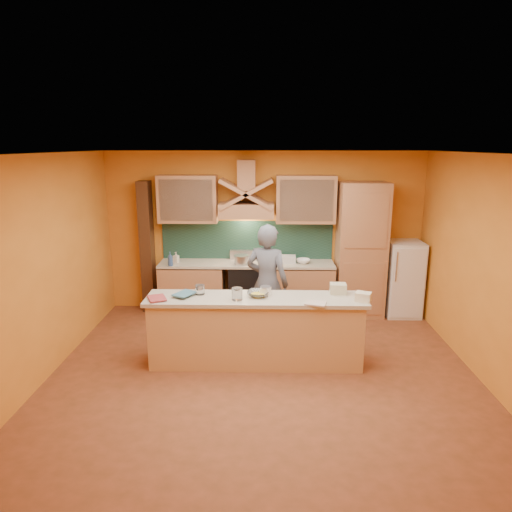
{
  "coord_description": "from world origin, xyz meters",
  "views": [
    {
      "loc": [
        0.03,
        -5.4,
        2.9
      ],
      "look_at": [
        -0.11,
        0.9,
        1.36
      ],
      "focal_mm": 32.0,
      "sensor_mm": 36.0,
      "label": 1
    }
  ],
  "objects_px": {
    "stove": "(247,289)",
    "fridge": "(403,278)",
    "person": "(267,283)",
    "kitchen_scale": "(265,291)",
    "mixing_bowl": "(258,294)"
  },
  "relations": [
    {
      "from": "stove",
      "to": "fridge",
      "type": "xyz_separation_m",
      "value": [
        2.7,
        0.0,
        0.2
      ]
    },
    {
      "from": "person",
      "to": "kitchen_scale",
      "type": "xyz_separation_m",
      "value": [
        -0.03,
        -0.69,
        0.1
      ]
    },
    {
      "from": "fridge",
      "to": "kitchen_scale",
      "type": "bearing_deg",
      "value": -142.76
    },
    {
      "from": "fridge",
      "to": "person",
      "type": "height_order",
      "value": "person"
    },
    {
      "from": "kitchen_scale",
      "to": "mixing_bowl",
      "type": "height_order",
      "value": "kitchen_scale"
    },
    {
      "from": "stove",
      "to": "kitchen_scale",
      "type": "height_order",
      "value": "kitchen_scale"
    },
    {
      "from": "person",
      "to": "kitchen_scale",
      "type": "bearing_deg",
      "value": 108.44
    },
    {
      "from": "fridge",
      "to": "person",
      "type": "relative_size",
      "value": 0.73
    },
    {
      "from": "fridge",
      "to": "mixing_bowl",
      "type": "height_order",
      "value": "fridge"
    },
    {
      "from": "person",
      "to": "mixing_bowl",
      "type": "bearing_deg",
      "value": 101.16
    },
    {
      "from": "fridge",
      "to": "stove",
      "type": "bearing_deg",
      "value": 180.0
    },
    {
      "from": "fridge",
      "to": "mixing_bowl",
      "type": "bearing_deg",
      "value": -142.96
    },
    {
      "from": "stove",
      "to": "fridge",
      "type": "bearing_deg",
      "value": 0.0
    },
    {
      "from": "stove",
      "to": "fridge",
      "type": "distance_m",
      "value": 2.71
    },
    {
      "from": "kitchen_scale",
      "to": "stove",
      "type": "bearing_deg",
      "value": 118.8
    }
  ]
}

